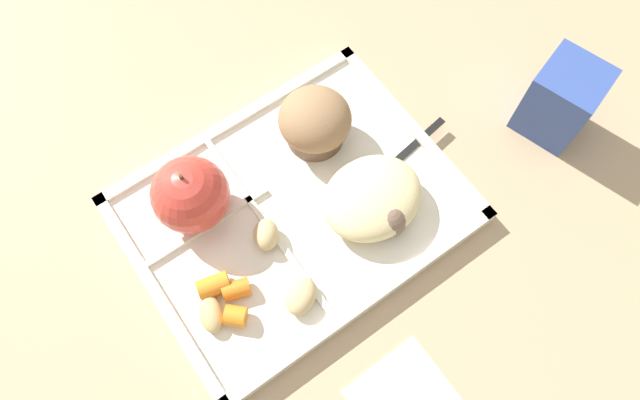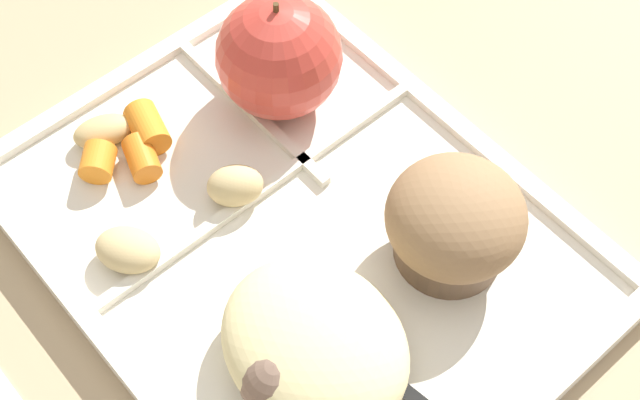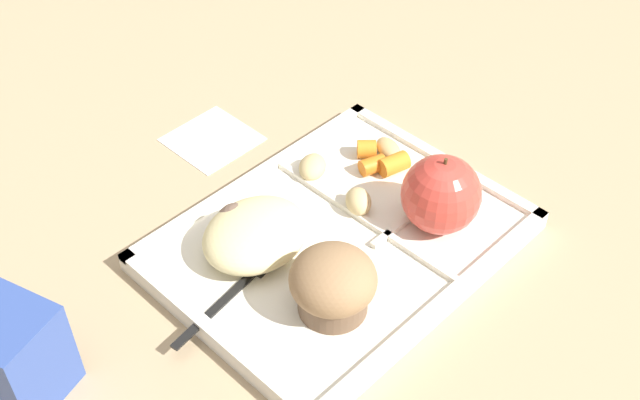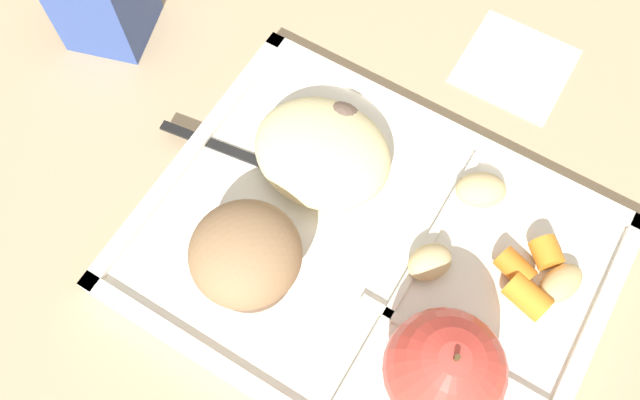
{
  "view_description": "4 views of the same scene",
  "coord_description": "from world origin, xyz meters",
  "px_view_note": "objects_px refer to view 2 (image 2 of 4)",
  "views": [
    {
      "loc": [
        -0.11,
        -0.21,
        0.59
      ],
      "look_at": [
        0.02,
        -0.03,
        0.07
      ],
      "focal_mm": 32.24,
      "sensor_mm": 36.0,
      "label": 1
    },
    {
      "loc": [
        0.21,
        -0.17,
        0.48
      ],
      "look_at": [
        0.02,
        0.0,
        0.06
      ],
      "focal_mm": 49.65,
      "sensor_mm": 36.0,
      "label": 2
    },
    {
      "loc": [
        0.42,
        0.39,
        0.6
      ],
      "look_at": [
        -0.0,
        -0.03,
        0.05
      ],
      "focal_mm": 45.7,
      "sensor_mm": 36.0,
      "label": 3
    },
    {
      "loc": [
        -0.05,
        0.16,
        0.49
      ],
      "look_at": [
        0.05,
        -0.01,
        0.05
      ],
      "focal_mm": 36.9,
      "sensor_mm": 36.0,
      "label": 4
    }
  ],
  "objects_px": {
    "plastic_fork": "(394,383)",
    "green_apple": "(279,57)",
    "lunch_tray": "(297,235)",
    "bran_muffin": "(454,223)"
  },
  "relations": [
    {
      "from": "lunch_tray",
      "to": "green_apple",
      "type": "height_order",
      "value": "green_apple"
    },
    {
      "from": "lunch_tray",
      "to": "bran_muffin",
      "type": "relative_size",
      "value": 4.32
    },
    {
      "from": "bran_muffin",
      "to": "green_apple",
      "type": "bearing_deg",
      "value": 180.0
    },
    {
      "from": "green_apple",
      "to": "bran_muffin",
      "type": "bearing_deg",
      "value": 0.0
    },
    {
      "from": "lunch_tray",
      "to": "green_apple",
      "type": "xyz_separation_m",
      "value": [
        -0.08,
        0.06,
        0.05
      ]
    },
    {
      "from": "green_apple",
      "to": "bran_muffin",
      "type": "distance_m",
      "value": 0.15
    },
    {
      "from": "plastic_fork",
      "to": "green_apple",
      "type": "bearing_deg",
      "value": 157.37
    },
    {
      "from": "bran_muffin",
      "to": "plastic_fork",
      "type": "relative_size",
      "value": 0.48
    },
    {
      "from": "lunch_tray",
      "to": "plastic_fork",
      "type": "relative_size",
      "value": 2.09
    },
    {
      "from": "lunch_tray",
      "to": "plastic_fork",
      "type": "xyz_separation_m",
      "value": [
        0.11,
        -0.02,
        0.01
      ]
    }
  ]
}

